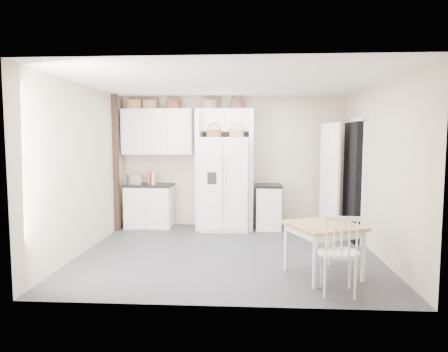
{
  "coord_description": "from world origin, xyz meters",
  "views": [
    {
      "loc": [
        0.3,
        -6.06,
        1.77
      ],
      "look_at": [
        -0.09,
        0.4,
        1.16
      ],
      "focal_mm": 32.0,
      "sensor_mm": 36.0,
      "label": 1
    }
  ],
  "objects": [
    {
      "name": "cookbook_red",
      "position": [
        -1.6,
        1.62,
        0.99
      ],
      "size": [
        0.08,
        0.18,
        0.26
      ],
      "primitive_type": "cube",
      "rotation": [
        0.0,
        0.0,
        -0.23
      ],
      "color": "#BD3727",
      "rests_on": "counter_left"
    },
    {
      "name": "counter_right",
      "position": [
        0.7,
        1.7,
        0.85
      ],
      "size": [
        0.51,
        0.61,
        0.04
      ],
      "primitive_type": "cube",
      "color": "black",
      "rests_on": "base_cab_right"
    },
    {
      "name": "base_cab_left",
      "position": [
        -1.66,
        1.7,
        0.41
      ],
      "size": [
        0.89,
        0.56,
        0.83
      ],
      "primitive_type": "cube",
      "color": "white",
      "rests_on": "floor"
    },
    {
      "name": "dining_table",
      "position": [
        1.28,
        -0.98,
        0.34
      ],
      "size": [
        1.07,
        1.07,
        0.68
      ],
      "primitive_type": "cube",
      "rotation": [
        0.0,
        0.0,
        0.41
      ],
      "color": "#A1743C",
      "rests_on": "floor"
    },
    {
      "name": "counter_left",
      "position": [
        -1.66,
        1.7,
        0.84
      ],
      "size": [
        0.93,
        0.6,
        0.04
      ],
      "primitive_type": "cube",
      "color": "black",
      "rests_on": "base_cab_left"
    },
    {
      "name": "basket_upper_c",
      "position": [
        -1.18,
        1.83,
        2.43
      ],
      "size": [
        0.28,
        0.28,
        0.16
      ],
      "primitive_type": "cylinder",
      "color": "brown",
      "rests_on": "upper_cabinet"
    },
    {
      "name": "wall_right",
      "position": [
        2.25,
        0.0,
        1.3
      ],
      "size": [
        0.0,
        4.0,
        4.0
      ],
      "primitive_type": "plane",
      "rotation": [
        1.57,
        0.0,
        -1.57
      ],
      "color": "#B3A18D",
      "rests_on": "floor"
    },
    {
      "name": "bridge_cabinet",
      "position": [
        -0.15,
        1.83,
        2.12
      ],
      "size": [
        1.12,
        0.34,
        0.45
      ],
      "primitive_type": "cube",
      "color": "white",
      "rests_on": "wall_back"
    },
    {
      "name": "floor",
      "position": [
        0.0,
        0.0,
        0.0
      ],
      "size": [
        4.5,
        4.5,
        0.0
      ],
      "primitive_type": "plane",
      "color": "#323139",
      "rests_on": "ground"
    },
    {
      "name": "door_slab",
      "position": [
        1.8,
        1.33,
        1.02
      ],
      "size": [
        0.21,
        0.79,
        2.05
      ],
      "primitive_type": "cube",
      "rotation": [
        0.0,
        0.0,
        -1.36
      ],
      "color": "white",
      "rests_on": "floor"
    },
    {
      "name": "fridge_panel_right",
      "position": [
        0.36,
        1.7,
        1.15
      ],
      "size": [
        0.08,
        0.6,
        2.3
      ],
      "primitive_type": "cube",
      "color": "white",
      "rests_on": "floor"
    },
    {
      "name": "trim_post",
      "position": [
        -2.2,
        1.35,
        1.3
      ],
      "size": [
        0.09,
        0.09,
        2.6
      ],
      "primitive_type": "cube",
      "color": "black",
      "rests_on": "floor"
    },
    {
      "name": "basket_fridge_a",
      "position": [
        -0.35,
        1.53,
        1.86
      ],
      "size": [
        0.28,
        0.28,
        0.15
      ],
      "primitive_type": "cylinder",
      "color": "brown",
      "rests_on": "refrigerator"
    },
    {
      "name": "basket_bridge_a",
      "position": [
        -0.45,
        1.83,
        2.44
      ],
      "size": [
        0.31,
        0.31,
        0.17
      ],
      "primitive_type": "cylinder",
      "color": "brown",
      "rests_on": "bridge_cabinet"
    },
    {
      "name": "windsor_chair",
      "position": [
        1.33,
        -1.57,
        0.48
      ],
      "size": [
        0.49,
        0.45,
        0.95
      ],
      "primitive_type": "cube",
      "rotation": [
        0.0,
        0.0,
        -0.06
      ],
      "color": "white",
      "rests_on": "floor"
    },
    {
      "name": "basket_upper_b",
      "position": [
        -1.65,
        1.83,
        2.44
      ],
      "size": [
        0.3,
        0.3,
        0.17
      ],
      "primitive_type": "cylinder",
      "color": "brown",
      "rests_on": "upper_cabinet"
    },
    {
      "name": "upper_cabinet",
      "position": [
        -1.5,
        1.83,
        1.9
      ],
      "size": [
        1.4,
        0.34,
        0.9
      ],
      "primitive_type": "cube",
      "color": "white",
      "rests_on": "wall_back"
    },
    {
      "name": "base_cab_right",
      "position": [
        0.7,
        1.7,
        0.42
      ],
      "size": [
        0.47,
        0.57,
        0.84
      ],
      "primitive_type": "cube",
      "color": "white",
      "rests_on": "floor"
    },
    {
      "name": "wall_left",
      "position": [
        -2.25,
        0.0,
        1.3
      ],
      "size": [
        0.0,
        4.0,
        4.0
      ],
      "primitive_type": "plane",
      "rotation": [
        1.57,
        0.0,
        1.57
      ],
      "color": "#B3A18D",
      "rests_on": "floor"
    },
    {
      "name": "basket_upper_a",
      "position": [
        -1.96,
        1.83,
        2.44
      ],
      "size": [
        0.32,
        0.32,
        0.18
      ],
      "primitive_type": "cylinder",
      "color": "brown",
      "rests_on": "upper_cabinet"
    },
    {
      "name": "basket_fridge_b",
      "position": [
        0.08,
        1.53,
        1.86
      ],
      "size": [
        0.27,
        0.27,
        0.14
      ],
      "primitive_type": "cylinder",
      "color": "brown",
      "rests_on": "refrigerator"
    },
    {
      "name": "refrigerator",
      "position": [
        -0.15,
        1.63,
        0.9
      ],
      "size": [
        0.93,
        0.74,
        1.79
      ],
      "primitive_type": "cube",
      "color": "white",
      "rests_on": "floor"
    },
    {
      "name": "ceiling",
      "position": [
        0.0,
        0.0,
        2.6
      ],
      "size": [
        4.5,
        4.5,
        0.0
      ],
      "primitive_type": "plane",
      "color": "white",
      "rests_on": "wall_back"
    },
    {
      "name": "doorway_void",
      "position": [
        2.16,
        1.0,
        1.02
      ],
      "size": [
        0.18,
        0.85,
        2.05
      ],
      "primitive_type": "cube",
      "color": "black",
      "rests_on": "floor"
    },
    {
      "name": "wall_back",
      "position": [
        0.0,
        2.0,
        1.3
      ],
      "size": [
        4.5,
        0.0,
        4.5
      ],
      "primitive_type": "plane",
      "rotation": [
        1.57,
        0.0,
        0.0
      ],
      "color": "#B3A18D",
      "rests_on": "floor"
    },
    {
      "name": "toaster",
      "position": [
        -1.91,
        1.63,
        0.97
      ],
      "size": [
        0.32,
        0.21,
        0.21
      ],
      "primitive_type": "cube",
      "rotation": [
        0.0,
        0.0,
        -0.12
      ],
      "color": "silver",
      "rests_on": "counter_left"
    },
    {
      "name": "cookbook_cream",
      "position": [
        -1.54,
        1.62,
        0.99
      ],
      "size": [
        0.04,
        0.17,
        0.25
      ],
      "primitive_type": "cube",
      "rotation": [
        0.0,
        0.0,
        -0.05
      ],
      "color": "beige",
      "rests_on": "counter_left"
    },
    {
      "name": "basket_bridge_b",
      "position": [
        0.08,
        1.83,
        2.42
      ],
      "size": [
        0.25,
        0.25,
        0.15
      ],
      "primitive_type": "cylinder",
      "color": "brown",
      "rests_on": "bridge_cabinet"
    },
    {
      "name": "fridge_panel_left",
      "position": [
        -0.66,
        1.7,
        1.15
      ],
      "size": [
        0.08,
        0.6,
        2.3
      ],
      "primitive_type": "cube",
      "color": "white",
      "rests_on": "floor"
    }
  ]
}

